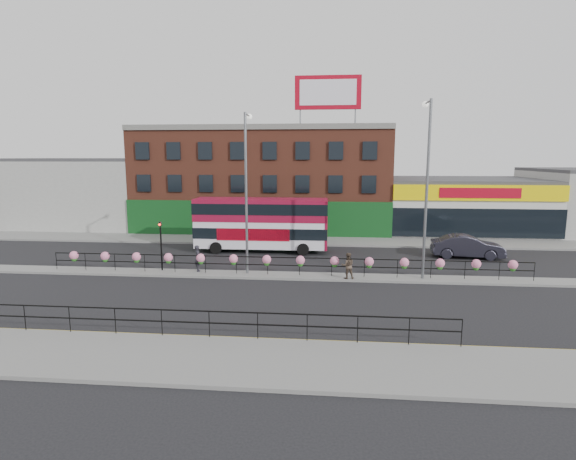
# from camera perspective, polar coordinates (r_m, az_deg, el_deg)

# --- Properties ---
(ground) EXTENTS (120.00, 120.00, 0.00)m
(ground) POSITION_cam_1_polar(r_m,az_deg,el_deg) (28.31, -0.57, -5.98)
(ground) COLOR black
(ground) RESTS_ON ground
(south_pavement) EXTENTS (60.00, 4.00, 0.15)m
(south_pavement) POSITION_cam_1_polar(r_m,az_deg,el_deg) (17.09, -4.91, -16.30)
(south_pavement) COLOR slate
(south_pavement) RESTS_ON ground
(north_pavement) EXTENTS (60.00, 4.00, 0.15)m
(north_pavement) POSITION_cam_1_polar(r_m,az_deg,el_deg) (39.95, 1.21, -1.36)
(north_pavement) COLOR slate
(north_pavement) RESTS_ON ground
(median) EXTENTS (60.00, 1.60, 0.15)m
(median) POSITION_cam_1_polar(r_m,az_deg,el_deg) (28.29, -0.57, -5.83)
(median) COLOR slate
(median) RESTS_ON ground
(yellow_line_inner) EXTENTS (60.00, 0.10, 0.01)m
(yellow_line_inner) POSITION_cam_1_polar(r_m,az_deg,el_deg) (19.19, -3.65, -13.55)
(yellow_line_inner) COLOR gold
(yellow_line_inner) RESTS_ON ground
(yellow_line_outer) EXTENTS (60.00, 0.10, 0.01)m
(yellow_line_outer) POSITION_cam_1_polar(r_m,az_deg,el_deg) (19.03, -3.74, -13.76)
(yellow_line_outer) COLOR gold
(yellow_line_outer) RESTS_ON ground
(brick_building) EXTENTS (25.00, 12.21, 10.30)m
(brick_building) POSITION_cam_1_polar(r_m,az_deg,el_deg) (47.67, -2.90, 6.47)
(brick_building) COLOR brown
(brick_building) RESTS_ON ground
(supermarket) EXTENTS (15.00, 12.25, 5.30)m
(supermarket) POSITION_cam_1_polar(r_m,az_deg,el_deg) (49.11, 20.92, 3.05)
(supermarket) COLOR silver
(supermarket) RESTS_ON ground
(warehouse_west) EXTENTS (15.50, 12.00, 7.30)m
(warehouse_west) POSITION_cam_1_polar(r_m,az_deg,el_deg) (54.52, -24.51, 4.44)
(warehouse_west) COLOR #A2A39E
(warehouse_west) RESTS_ON ground
(billboard) EXTENTS (6.00, 0.29, 4.40)m
(billboard) POSITION_cam_1_polar(r_m,az_deg,el_deg) (42.54, 5.09, 16.98)
(billboard) COLOR #A00619
(billboard) RESTS_ON brick_building
(median_railing) EXTENTS (30.04, 0.56, 1.23)m
(median_railing) POSITION_cam_1_polar(r_m,az_deg,el_deg) (28.05, -0.57, -3.91)
(median_railing) COLOR black
(median_railing) RESTS_ON median
(south_railing) EXTENTS (20.04, 0.05, 1.12)m
(south_railing) POSITION_cam_1_polar(r_m,az_deg,el_deg) (18.88, -9.99, -10.95)
(south_railing) COLOR black
(south_railing) RESTS_ON south_pavement
(double_decker_bus) EXTENTS (10.46, 2.69, 4.22)m
(double_decker_bus) POSITION_cam_1_polar(r_m,az_deg,el_deg) (35.39, -3.36, 1.37)
(double_decker_bus) COLOR silver
(double_decker_bus) RESTS_ON ground
(car) EXTENTS (2.78, 5.49, 1.70)m
(car) POSITION_cam_1_polar(r_m,az_deg,el_deg) (36.01, 21.80, -1.96)
(car) COLOR #23222E
(car) RESTS_ON ground
(pedestrian_a) EXTENTS (0.84, 0.74, 1.70)m
(pedestrian_a) POSITION_cam_1_polar(r_m,az_deg,el_deg) (29.46, -11.37, -3.55)
(pedestrian_a) COLOR #222129
(pedestrian_a) RESTS_ON median
(pedestrian_b) EXTENTS (0.95, 0.82, 1.60)m
(pedestrian_b) POSITION_cam_1_polar(r_m,az_deg,el_deg) (27.42, 7.60, -4.51)
(pedestrian_b) COLOR #4C3C30
(pedestrian_b) RESTS_ON median
(lamp_column_west) EXTENTS (0.36, 1.75, 9.99)m
(lamp_column_west) POSITION_cam_1_polar(r_m,az_deg,el_deg) (28.10, -5.26, 6.43)
(lamp_column_west) COLOR slate
(lamp_column_west) RESTS_ON median
(lamp_column_east) EXTENTS (0.38, 1.86, 10.63)m
(lamp_column_east) POSITION_cam_1_polar(r_m,az_deg,el_deg) (27.98, 17.18, 6.82)
(lamp_column_east) COLOR slate
(lamp_column_east) RESTS_ON median
(traffic_light_median) EXTENTS (0.15, 0.28, 3.65)m
(traffic_light_median) POSITION_cam_1_polar(r_m,az_deg,el_deg) (30.03, -15.87, -0.63)
(traffic_light_median) COLOR black
(traffic_light_median) RESTS_ON median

